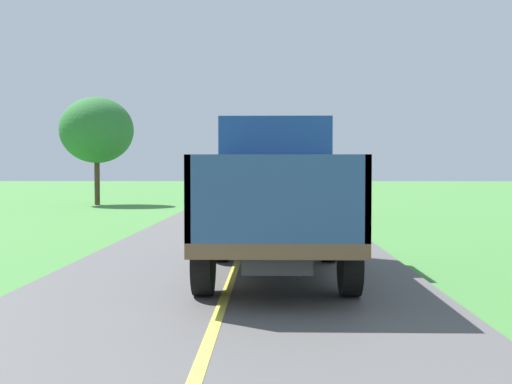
{
  "coord_description": "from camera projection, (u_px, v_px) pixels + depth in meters",
  "views": [
    {
      "loc": [
        0.65,
        -0.65,
        1.9
      ],
      "look_at": [
        0.33,
        13.18,
        1.4
      ],
      "focal_mm": 44.54,
      "sensor_mm": 36.0,
      "label": 1
    }
  ],
  "objects": [
    {
      "name": "roadside_tree_near_left",
      "position": [
        97.0,
        130.0,
        33.51
      ],
      "size": [
        3.87,
        3.87,
        5.71
      ],
      "color": "#4C3823",
      "rests_on": "ground"
    },
    {
      "name": "banana_truck_near",
      "position": [
        275.0,
        193.0,
        11.55
      ],
      "size": [
        2.38,
        5.82,
        2.8
      ],
      "color": "#2D2D30",
      "rests_on": "road_surface"
    },
    {
      "name": "banana_truck_far",
      "position": [
        276.0,
        181.0,
        24.49
      ],
      "size": [
        2.38,
        5.81,
        2.8
      ],
      "color": "#2D2D30",
      "rests_on": "road_surface"
    }
  ]
}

